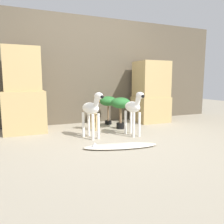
{
  "coord_description": "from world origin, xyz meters",
  "views": [
    {
      "loc": [
        -1.34,
        -2.88,
        0.89
      ],
      "look_at": [
        -0.01,
        0.29,
        0.4
      ],
      "focal_mm": 35.0,
      "sensor_mm": 36.0,
      "label": 1
    }
  ],
  "objects_px": {
    "zebra_right": "(134,108)",
    "surfboard": "(120,146)",
    "potted_palm_back": "(121,105)",
    "giraffe_figurine": "(93,114)",
    "zebra_left": "(92,109)",
    "potted_palm_front": "(108,102)"
  },
  "relations": [
    {
      "from": "zebra_right",
      "to": "surfboard",
      "type": "relative_size",
      "value": 0.69
    },
    {
      "from": "potted_palm_back",
      "to": "surfboard",
      "type": "bearing_deg",
      "value": -115.19
    },
    {
      "from": "potted_palm_back",
      "to": "surfboard",
      "type": "distance_m",
      "value": 1.25
    },
    {
      "from": "giraffe_figurine",
      "to": "surfboard",
      "type": "bearing_deg",
      "value": -89.42
    },
    {
      "from": "zebra_left",
      "to": "giraffe_figurine",
      "type": "distance_m",
      "value": 0.57
    },
    {
      "from": "giraffe_figurine",
      "to": "potted_palm_back",
      "type": "relative_size",
      "value": 0.99
    },
    {
      "from": "zebra_right",
      "to": "zebra_left",
      "type": "bearing_deg",
      "value": 171.03
    },
    {
      "from": "zebra_right",
      "to": "zebra_left",
      "type": "relative_size",
      "value": 1.0
    },
    {
      "from": "giraffe_figurine",
      "to": "surfboard",
      "type": "distance_m",
      "value": 1.16
    },
    {
      "from": "giraffe_figurine",
      "to": "surfboard",
      "type": "height_order",
      "value": "giraffe_figurine"
    },
    {
      "from": "potted_palm_front",
      "to": "potted_palm_back",
      "type": "relative_size",
      "value": 0.99
    },
    {
      "from": "zebra_right",
      "to": "potted_palm_front",
      "type": "relative_size",
      "value": 1.25
    },
    {
      "from": "potted_palm_back",
      "to": "zebra_right",
      "type": "bearing_deg",
      "value": -93.16
    },
    {
      "from": "zebra_right",
      "to": "potted_palm_front",
      "type": "distance_m",
      "value": 1.03
    },
    {
      "from": "potted_palm_front",
      "to": "zebra_left",
      "type": "bearing_deg",
      "value": -124.68
    },
    {
      "from": "surfboard",
      "to": "giraffe_figurine",
      "type": "bearing_deg",
      "value": 90.58
    },
    {
      "from": "potted_palm_back",
      "to": "giraffe_figurine",
      "type": "bearing_deg",
      "value": 173.47
    },
    {
      "from": "potted_palm_back",
      "to": "surfboard",
      "type": "height_order",
      "value": "potted_palm_back"
    },
    {
      "from": "zebra_left",
      "to": "surfboard",
      "type": "height_order",
      "value": "zebra_left"
    },
    {
      "from": "zebra_left",
      "to": "potted_palm_back",
      "type": "relative_size",
      "value": 1.24
    },
    {
      "from": "zebra_right",
      "to": "surfboard",
      "type": "bearing_deg",
      "value": -133.03
    },
    {
      "from": "zebra_left",
      "to": "surfboard",
      "type": "bearing_deg",
      "value": -71.74
    }
  ]
}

